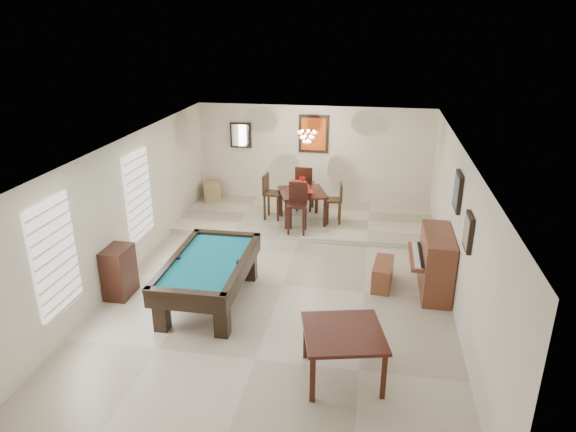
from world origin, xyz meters
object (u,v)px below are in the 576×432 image
(dining_chair_south, at_px, (297,209))
(dining_chair_west, at_px, (273,197))
(apothecary_chest, at_px, (119,272))
(corner_bench, at_px, (212,191))
(dining_chair_north, at_px, (305,188))
(flower_vase, at_px, (302,181))
(chandelier, at_px, (307,132))
(piano_bench, at_px, (383,274))
(dining_chair_east, at_px, (334,203))
(dining_table, at_px, (302,204))
(pool_table, at_px, (210,282))
(upright_piano, at_px, (428,262))
(square_table, at_px, (343,354))

(dining_chair_south, height_order, dining_chair_west, dining_chair_south)
(apothecary_chest, distance_m, corner_bench, 4.91)
(dining_chair_north, distance_m, corner_bench, 2.55)
(apothecary_chest, distance_m, dining_chair_north, 5.32)
(flower_vase, relative_size, chandelier, 0.43)
(piano_bench, bearing_deg, dining_chair_east, 113.00)
(dining_table, distance_m, dining_chair_south, 0.74)
(pool_table, height_order, chandelier, chandelier)
(dining_chair_north, height_order, dining_chair_east, dining_chair_north)
(pool_table, xyz_separation_m, dining_chair_east, (1.81, 3.80, 0.20))
(dining_chair_south, bearing_deg, piano_bench, -46.37)
(flower_vase, xyz_separation_m, dining_chair_west, (-0.71, 0.04, -0.43))
(chandelier, bearing_deg, pool_table, -105.87)
(piano_bench, height_order, dining_chair_west, dining_chair_west)
(pool_table, height_order, dining_chair_west, dining_chair_west)
(upright_piano, relative_size, apothecary_chest, 1.48)
(square_table, height_order, dining_table, dining_table)
(corner_bench, bearing_deg, flower_vase, -23.29)
(flower_vase, bearing_deg, dining_chair_west, 176.89)
(apothecary_chest, bearing_deg, pool_table, 1.13)
(dining_table, height_order, dining_chair_east, dining_chair_east)
(dining_table, relative_size, flower_vase, 4.02)
(piano_bench, bearing_deg, chandelier, 122.24)
(pool_table, xyz_separation_m, corner_bench, (-1.49, 4.88, -0.04))
(dining_table, height_order, dining_chair_south, dining_chair_south)
(piano_bench, relative_size, apothecary_chest, 0.91)
(piano_bench, relative_size, dining_chair_west, 0.76)
(upright_piano, distance_m, dining_chair_east, 3.36)
(flower_vase, bearing_deg, apothecary_chest, -125.40)
(piano_bench, xyz_separation_m, corner_bench, (-4.44, 3.77, 0.13))
(pool_table, height_order, piano_bench, pool_table)
(flower_vase, height_order, dining_chair_east, flower_vase)
(dining_table, bearing_deg, square_table, -76.10)
(upright_piano, distance_m, chandelier, 4.25)
(upright_piano, height_order, dining_table, upright_piano)
(square_table, bearing_deg, apothecary_chest, 158.59)
(dining_chair_south, bearing_deg, dining_chair_west, 131.48)
(upright_piano, relative_size, dining_chair_north, 1.18)
(upright_piano, bearing_deg, piano_bench, 175.83)
(dining_chair_east, bearing_deg, pool_table, -32.68)
(dining_chair_north, distance_m, chandelier, 1.62)
(apothecary_chest, relative_size, dining_chair_west, 0.84)
(dining_chair_north, distance_m, dining_chair_west, 1.00)
(dining_table, xyz_separation_m, chandelier, (0.07, 0.21, 1.65))
(piano_bench, xyz_separation_m, dining_chair_east, (-1.14, 2.69, 0.37))
(dining_chair_south, bearing_deg, square_table, -74.62)
(pool_table, distance_m, corner_bench, 5.10)
(corner_bench, bearing_deg, pool_table, -73.05)
(chandelier, bearing_deg, dining_chair_south, -94.73)
(dining_chair_east, distance_m, corner_bench, 3.48)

